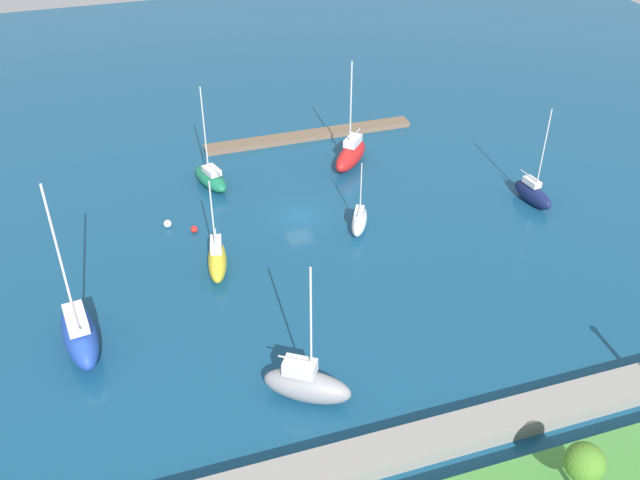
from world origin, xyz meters
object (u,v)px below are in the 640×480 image
park_tree_west (585,463)px  sailboat_gray_inner_mooring (307,384)px  mooring_buoy_white (168,224)px  sailboat_navy_lone_north (533,193)px  sailboat_white_east_end (359,221)px  sailboat_green_along_channel (211,178)px  sailboat_blue_off_beacon (79,333)px  pier_dock (309,135)px  sailboat_red_by_breakwater (351,154)px  mooring_buoy_red (194,229)px  sailboat_yellow_west_end (217,260)px

park_tree_west → sailboat_gray_inner_mooring: sailboat_gray_inner_mooring is taller
mooring_buoy_white → sailboat_navy_lone_north: bearing=169.1°
sailboat_white_east_end → sailboat_green_along_channel: (12.02, -12.63, -0.02)m
sailboat_navy_lone_north → sailboat_white_east_end: bearing=-100.2°
sailboat_blue_off_beacon → mooring_buoy_white: bearing=-37.0°
sailboat_blue_off_beacon → pier_dock: bearing=-50.4°
pier_dock → sailboat_red_by_breakwater: (-2.33, 7.94, 1.02)m
pier_dock → mooring_buoy_red: 22.96m
sailboat_green_along_channel → sailboat_gray_inner_mooring: bearing=164.2°
sailboat_yellow_west_end → sailboat_blue_off_beacon: sailboat_blue_off_beacon is taller
pier_dock → sailboat_yellow_west_end: size_ratio=2.72×
park_tree_west → sailboat_red_by_breakwater: sailboat_red_by_breakwater is taller
pier_dock → sailboat_gray_inner_mooring: bearing=72.4°
park_tree_west → sailboat_red_by_breakwater: (-1.95, -44.80, -2.64)m
park_tree_west → mooring_buoy_red: bearing=-65.3°
sailboat_gray_inner_mooring → sailboat_green_along_channel: (0.86, -31.71, -0.38)m
pier_dock → sailboat_navy_lone_north: (-17.18, 21.19, 0.79)m
sailboat_yellow_west_end → sailboat_green_along_channel: 15.03m
sailboat_navy_lone_north → sailboat_blue_off_beacon: bearing=-87.4°
sailboat_blue_off_beacon → sailboat_navy_lone_north: bearing=-87.0°
sailboat_green_along_channel → mooring_buoy_white: bearing=122.4°
sailboat_yellow_west_end → mooring_buoy_red: (0.99, -6.68, -0.83)m
sailboat_yellow_west_end → mooring_buoy_white: (3.29, -8.38, -0.80)m
park_tree_west → mooring_buoy_red: size_ratio=5.72×
mooring_buoy_white → sailboat_green_along_channel: bearing=-130.3°
sailboat_green_along_channel → sailboat_navy_lone_north: bearing=-131.1°
sailboat_white_east_end → sailboat_red_by_breakwater: sailboat_red_by_breakwater is taller
mooring_buoy_white → pier_dock: bearing=-142.9°
sailboat_white_east_end → mooring_buoy_red: size_ratio=10.27×
sailboat_white_east_end → sailboat_green_along_channel: 17.44m
park_tree_west → sailboat_green_along_channel: bearing=-73.0°
sailboat_gray_inner_mooring → mooring_buoy_white: (6.36, -25.22, -0.99)m
sailboat_navy_lone_north → pier_dock: bearing=-148.6°
sailboat_navy_lone_north → sailboat_red_by_breakwater: bearing=-139.4°
pier_dock → sailboat_green_along_channel: size_ratio=2.28×
park_tree_west → sailboat_gray_inner_mooring: (12.86, -13.29, -2.58)m
sailboat_blue_off_beacon → mooring_buoy_white: (-8.60, -15.08, -1.28)m
sailboat_blue_off_beacon → sailboat_red_by_breakwater: bearing=-61.6°
sailboat_blue_off_beacon → sailboat_navy_lone_north: sailboat_blue_off_beacon is taller
pier_dock → park_tree_west: size_ratio=6.38×
mooring_buoy_red → sailboat_red_by_breakwater: bearing=-157.1°
sailboat_red_by_breakwater → mooring_buoy_red: size_ratio=17.53×
sailboat_white_east_end → sailboat_red_by_breakwater: bearing=11.5°
sailboat_blue_off_beacon → sailboat_navy_lone_north: size_ratio=1.39×
park_tree_west → sailboat_navy_lone_north: size_ratio=0.38×
sailboat_green_along_channel → mooring_buoy_red: sailboat_green_along_channel is taller
sailboat_navy_lone_north → sailboat_gray_inner_mooring: bearing=-66.1°
pier_dock → sailboat_white_east_end: sailboat_white_east_end is taller
sailboat_blue_off_beacon → mooring_buoy_white: size_ratio=18.88×
park_tree_west → sailboat_blue_off_beacon: sailboat_blue_off_beacon is taller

